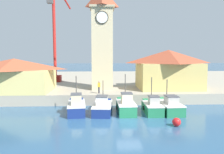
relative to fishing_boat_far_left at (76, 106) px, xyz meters
The scene contains 13 objects.
ground_plane 6.38m from the fishing_boat_far_left, 28.79° to the right, with size 300.00×300.00×0.00m, color #2D567A.
quay_wharf 24.18m from the fishing_boat_far_left, 76.74° to the left, with size 120.00×40.00×1.40m, color #A89E89.
fishing_boat_far_left is the anchor object (origin of this frame).
fishing_boat_left_outer 2.91m from the fishing_boat_far_left, ahead, with size 2.43×4.91×3.60m.
fishing_boat_left_inner 5.51m from the fishing_boat_far_left, ahead, with size 2.06×4.48×4.33m.
fishing_boat_mid_left 8.47m from the fishing_boat_far_left, ahead, with size 1.93×4.14×3.98m.
fishing_boat_center 10.41m from the fishing_boat_far_left, ahead, with size 2.39×5.00×3.68m.
clock_tower 12.37m from the fishing_boat_far_left, 71.15° to the left, with size 3.53×3.53×16.44m.
warehouse_left 12.06m from the fishing_boat_far_left, 143.45° to the left, with size 10.54×7.25×4.61m.
warehouse_right 15.97m from the fishing_boat_far_left, 33.71° to the left, with size 9.37×7.08×5.86m.
port_crane_near 20.44m from the fishing_boat_far_left, 108.23° to the left, with size 3.31×8.41×18.95m.
mooring_buoy 10.83m from the fishing_boat_far_left, 26.98° to the right, with size 0.78×0.78×0.78m, color red.
dock_worker_near_tower 5.51m from the fishing_boat_far_left, 62.45° to the left, with size 0.34×0.22×1.62m.
Camera 1 is at (-2.72, -20.97, 6.50)m, focal length 35.00 mm.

